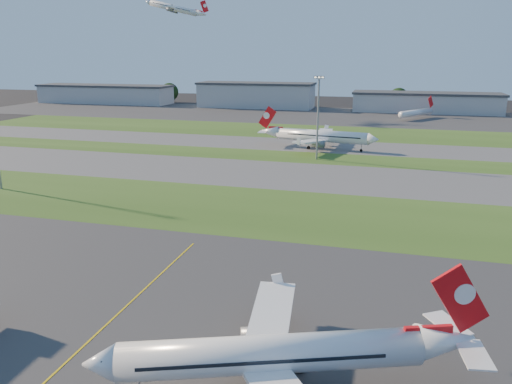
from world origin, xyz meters
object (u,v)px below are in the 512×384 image
(airliner_parked, at_px, (275,355))
(mini_jet_near, at_px, (416,113))
(airliner_taxiing, at_px, (321,136))
(light_mast_centre, at_px, (318,112))

(airliner_parked, bearing_deg, mini_jet_near, 63.99)
(airliner_parked, height_order, airliner_taxiing, airliner_taxiing)
(airliner_taxiing, height_order, light_mast_centre, light_mast_centre)
(airliner_parked, relative_size, mini_jet_near, 1.43)
(airliner_parked, xyz_separation_m, mini_jet_near, (20.92, 226.11, -0.74))
(airliner_taxiing, relative_size, mini_jet_near, 1.64)
(airliner_parked, relative_size, light_mast_centre, 1.36)
(airliner_parked, xyz_separation_m, airliner_taxiing, (-14.31, 131.39, 0.39))
(airliner_taxiing, relative_size, light_mast_centre, 1.55)
(airliner_parked, distance_m, mini_jet_near, 227.08)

